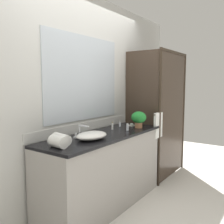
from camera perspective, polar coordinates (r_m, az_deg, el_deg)
ground_plane at (r=3.27m, az=-1.61°, el=-20.69°), size 8.00×8.00×0.00m
wall_back_with_mirror at (r=3.14m, az=-6.74°, el=2.99°), size 4.40×0.06×2.60m
vanity_cabinet at (r=3.10m, az=-1.79°, el=-13.21°), size 1.80×0.58×0.90m
shower_enclosure at (r=3.96m, az=11.65°, el=-0.54°), size 1.20×0.59×2.00m
sink_basin at (r=2.70m, az=-4.70°, el=-5.37°), size 0.39×0.28×0.08m
faucet at (r=2.80m, az=-7.27°, el=-4.80°), size 0.17×0.16×0.14m
potted_plant at (r=3.39m, az=6.13°, el=-1.42°), size 0.20×0.20×0.22m
soap_dish at (r=3.56m, az=4.48°, el=-2.94°), size 0.10×0.07×0.04m
amenity_bottle_shampoo at (r=3.20m, az=3.56°, el=-3.44°), size 0.03×0.03×0.09m
amenity_bottle_body_wash at (r=3.24m, az=0.10°, el=-3.23°), size 0.03×0.03×0.10m
amenity_bottle_conditioner at (r=3.48m, az=1.83°, el=-2.76°), size 0.03×0.03×0.08m
rolled_towel_near_edge at (r=2.39m, az=-12.19°, el=-6.65°), size 0.13×0.19×0.11m
rolled_towel_middle at (r=2.52m, az=-11.53°, el=-6.06°), size 0.15×0.24×0.11m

